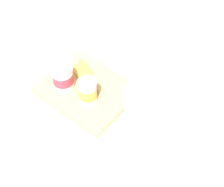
{
  "coord_description": "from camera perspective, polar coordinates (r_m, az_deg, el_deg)",
  "views": [
    {
      "loc": [
        -0.5,
        0.48,
        0.76
      ],
      "look_at": [
        -0.11,
        0.0,
        0.07
      ],
      "focal_mm": 46.21,
      "sensor_mm": 36.0,
      "label": 1
    }
  ],
  "objects": [
    {
      "name": "cereal_box",
      "position": [
        0.79,
        9.54,
        -6.29
      ],
      "size": [
        0.2,
        0.09,
        0.26
      ],
      "primitive_type": "cube",
      "rotation": [
        0.0,
        0.0,
        3.32
      ],
      "color": "white",
      "rests_on": "ground_plane"
    },
    {
      "name": "banana_bunch",
      "position": [
        1.03,
        -5.21,
        3.56
      ],
      "size": [
        0.17,
        0.11,
        0.04
      ],
      "color": "yellow",
      "rests_on": "cutting_board"
    },
    {
      "name": "yogurt_cup_front",
      "position": [
        0.95,
        -4.83,
        0.43
      ],
      "size": [
        0.07,
        0.07,
        0.09
      ],
      "color": "white",
      "rests_on": "cutting_board"
    },
    {
      "name": "cutting_board",
      "position": [
        1.02,
        -4.85,
        0.67
      ],
      "size": [
        0.31,
        0.26,
        0.02
      ],
      "primitive_type": "cube",
      "color": "tan",
      "rests_on": "ground_plane"
    },
    {
      "name": "ground_plane",
      "position": [
        1.03,
        -4.81,
        0.27
      ],
      "size": [
        2.4,
        2.4,
        0.0
      ],
      "primitive_type": "plane",
      "color": "silver"
    },
    {
      "name": "yogurt_cup_back",
      "position": [
        1.0,
        -9.67,
        3.18
      ],
      "size": [
        0.08,
        0.08,
        0.09
      ],
      "color": "white",
      "rests_on": "cutting_board"
    }
  ]
}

